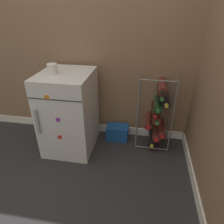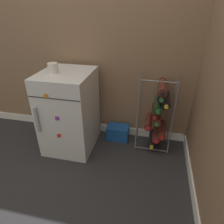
# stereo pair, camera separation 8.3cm
# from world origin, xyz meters

# --- Properties ---
(ground_plane) EXTENTS (14.00, 14.00, 0.00)m
(ground_plane) POSITION_xyz_m (0.00, 0.00, 0.00)
(ground_plane) COLOR #28282B
(wall_back) EXTENTS (6.76, 0.07, 2.50)m
(wall_back) POSITION_xyz_m (0.00, 0.69, 1.24)
(wall_back) COLOR #84664C
(wall_back) RESTS_ON ground_plane
(mini_fridge) EXTENTS (0.48, 0.57, 0.82)m
(mini_fridge) POSITION_xyz_m (-0.34, 0.34, 0.41)
(mini_fridge) COLOR silver
(mini_fridge) RESTS_ON ground_plane
(wine_rack) EXTENTS (0.35, 0.33, 0.80)m
(wine_rack) POSITION_xyz_m (0.54, 0.50, 0.41)
(wine_rack) COLOR slate
(wine_rack) RESTS_ON ground_plane
(soda_box) EXTENTS (0.24, 0.16, 0.16)m
(soda_box) POSITION_xyz_m (0.13, 0.55, 0.08)
(soda_box) COLOR #194C9E
(soda_box) RESTS_ON ground_plane
(fridge_top_cup) EXTENTS (0.09, 0.09, 0.09)m
(fridge_top_cup) POSITION_xyz_m (-0.43, 0.30, 0.87)
(fridge_top_cup) COLOR silver
(fridge_top_cup) RESTS_ON mini_fridge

